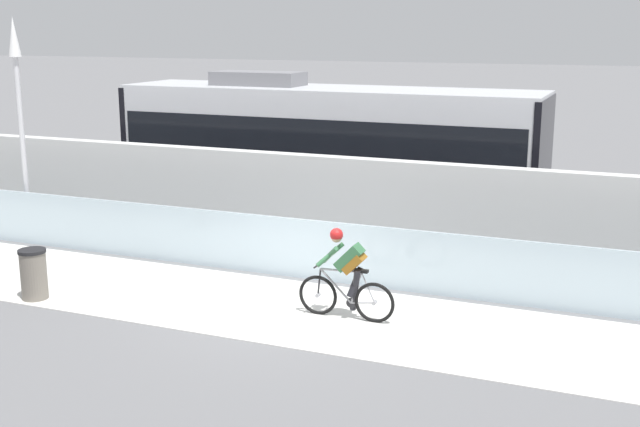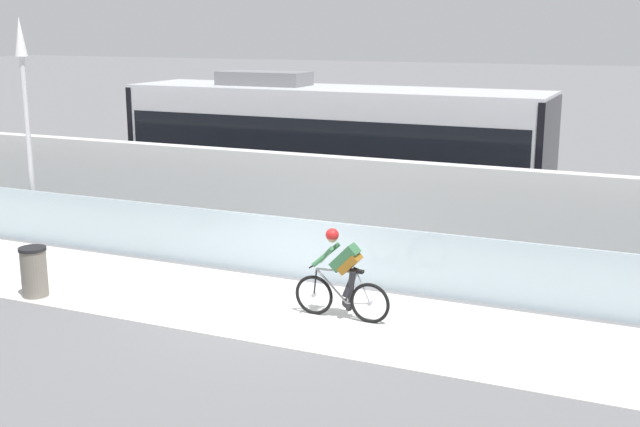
% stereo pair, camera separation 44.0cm
% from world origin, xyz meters
% --- Properties ---
extents(ground_plane, '(200.00, 200.00, 0.00)m').
position_xyz_m(ground_plane, '(0.00, 0.00, 0.00)').
color(ground_plane, slate).
extents(bike_path_deck, '(32.00, 3.20, 0.01)m').
position_xyz_m(bike_path_deck, '(0.00, 0.00, 0.01)').
color(bike_path_deck, silver).
rests_on(bike_path_deck, ground).
extents(glass_parapet, '(32.00, 0.05, 1.23)m').
position_xyz_m(glass_parapet, '(0.00, 1.85, 0.61)').
color(glass_parapet, silver).
rests_on(glass_parapet, ground).
extents(concrete_barrier_wall, '(32.00, 0.36, 2.22)m').
position_xyz_m(concrete_barrier_wall, '(0.00, 3.65, 1.11)').
color(concrete_barrier_wall, silver).
rests_on(concrete_barrier_wall, ground).
extents(tram_rail_near, '(32.00, 0.08, 0.01)m').
position_xyz_m(tram_rail_near, '(0.00, 6.13, 0.00)').
color(tram_rail_near, '#595654').
rests_on(tram_rail_near, ground).
extents(tram_rail_far, '(32.00, 0.08, 0.01)m').
position_xyz_m(tram_rail_far, '(0.00, 7.57, 0.00)').
color(tram_rail_far, '#595654').
rests_on(tram_rail_far, ground).
extents(tram, '(11.06, 2.54, 3.81)m').
position_xyz_m(tram, '(-1.90, 6.85, 1.89)').
color(tram, silver).
rests_on(tram, ground).
extents(cyclist_on_bike, '(1.77, 0.58, 1.61)m').
position_xyz_m(cyclist_on_bike, '(1.24, 0.00, 0.78)').
color(cyclist_on_bike, black).
rests_on(cyclist_on_bike, ground).
extents(lamp_post_antenna, '(0.28, 0.28, 5.20)m').
position_xyz_m(lamp_post_antenna, '(-7.66, 2.15, 3.29)').
color(lamp_post_antenna, gray).
rests_on(lamp_post_antenna, ground).
extents(trash_bin, '(0.51, 0.51, 0.96)m').
position_xyz_m(trash_bin, '(-4.50, -1.25, 0.48)').
color(trash_bin, slate).
rests_on(trash_bin, ground).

